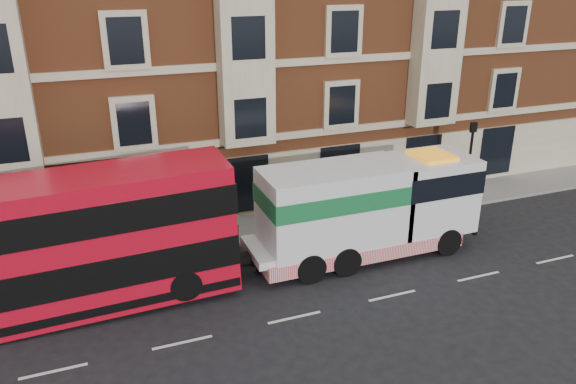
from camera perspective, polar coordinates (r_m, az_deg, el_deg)
name	(u,v)px	position (r m, az deg, el deg)	size (l,w,h in m)	color
ground	(294,318)	(20.46, 0.65, -12.64)	(120.00, 120.00, 0.00)	black
sidewalk	(236,230)	(26.61, -5.33, -3.91)	(90.00, 3.00, 0.15)	slate
lamp_post_west	(97,208)	(23.61, -18.79, -1.57)	(0.35, 0.15, 4.35)	black
lamp_post_east	(470,157)	(29.85, 17.98, 3.36)	(0.35, 0.15, 4.35)	black
double_decker_bus	(54,246)	(21.02, -22.70, -5.07)	(12.45, 2.86, 5.04)	red
tow_truck	(364,208)	(23.74, 7.70, -1.65)	(9.97, 2.95, 4.16)	white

